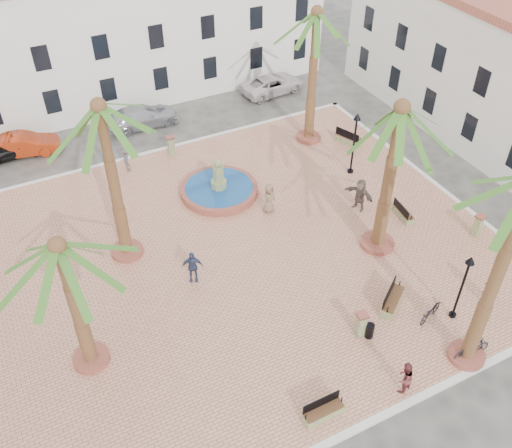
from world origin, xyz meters
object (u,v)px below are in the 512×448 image
object	(u,v)px
bench_se	(392,301)
lamppost_s	(465,277)
bollard_e	(478,225)
car_black	(9,147)
palm_ne	(316,27)
bench_s	(323,412)
pedestrian_east	(360,194)
palm_sw	(62,262)
cyclist_b	(405,378)
pedestrian_fountain_b	(192,267)
palm_nw	(102,125)
litter_bin	(370,331)
car_silver	(142,116)
cyclist_a	(489,287)
pedestrian_fountain_a	(269,198)
bicycle_b	(472,348)
lamppost_e	(355,133)
car_white	(273,84)
pedestrian_north	(127,159)
bench_e	(403,213)
bollard_se	(361,324)
bollard_n	(171,145)
palm_e	(399,126)
bicycle_a	(430,312)
car_red	(24,145)
bench_ne	(348,139)

from	to	relation	value
bench_se	lamppost_s	xyz separation A→B (m)	(2.08, -1.78, 2.22)
bollard_e	car_black	world-z (taller)	bollard_e
palm_ne	lamppost_s	world-z (taller)	palm_ne
bench_s	pedestrian_east	distance (m)	13.35
palm_sw	cyclist_b	xyz separation A→B (m)	(10.82, -7.08, -4.97)
bollard_e	pedestrian_fountain_b	xyz separation A→B (m)	(-14.62, 3.69, 0.21)
palm_nw	car_black	world-z (taller)	palm_nw
litter_bin	car_silver	xyz separation A→B (m)	(-3.07, 22.15, 0.20)
cyclist_a	pedestrian_fountain_a	size ratio (longest dim) A/B	1.00
litter_bin	pedestrian_fountain_a	size ratio (longest dim) A/B	0.42
bench_s	bicycle_b	bearing A→B (deg)	-3.89
bollard_e	pedestrian_fountain_b	distance (m)	15.08
lamppost_s	lamppost_e	bearing A→B (deg)	78.88
car_white	palm_sw	bearing A→B (deg)	128.51
pedestrian_fountain_b	pedestrian_north	world-z (taller)	pedestrian_fountain_b
palm_sw	bicycle_b	size ratio (longest dim) A/B	3.96
bench_e	pedestrian_fountain_a	size ratio (longest dim) A/B	0.93
bench_se	cyclist_a	world-z (taller)	cyclist_a
pedestrian_fountain_a	pedestrian_fountain_b	xyz separation A→B (m)	(-5.77, -3.06, -0.00)
lamppost_e	bench_s	bearing A→B (deg)	-127.72
pedestrian_fountain_b	bollard_se	bearing A→B (deg)	-28.67
car_white	bench_e	bearing A→B (deg)	171.64
pedestrian_fountain_b	pedestrian_north	distance (m)	10.47
bench_e	lamppost_e	size ratio (longest dim) A/B	0.41
pedestrian_fountain_a	bench_se	bearing A→B (deg)	-106.90
bollard_n	cyclist_a	world-z (taller)	cyclist_a
bench_s	bollard_se	bearing A→B (deg)	36.57
bench_se	bench_e	size ratio (longest dim) A/B	1.16
palm_e	bicycle_a	world-z (taller)	palm_e
bicycle_a	lamppost_e	bearing A→B (deg)	-35.21
palm_nw	lamppost_s	bearing A→B (deg)	-42.05
cyclist_a	bicycle_b	bearing A→B (deg)	42.88
cyclist_b	car_white	world-z (taller)	cyclist_b
palm_ne	car_red	world-z (taller)	palm_ne
lamppost_s	pedestrian_fountain_b	bearing A→B (deg)	142.32
bicycle_b	bench_s	bearing A→B (deg)	91.79
pedestrian_east	car_red	world-z (taller)	pedestrian_east
bollard_se	car_white	size ratio (longest dim) A/B	0.28
lamppost_s	car_black	xyz separation A→B (m)	(-15.87, 22.99, -1.97)
bollard_n	palm_e	bearing A→B (deg)	-63.06
pedestrian_north	car_black	bearing A→B (deg)	58.97
bench_se	bench_ne	bearing A→B (deg)	28.77
bench_se	car_red	distance (m)	24.74
bollard_e	litter_bin	distance (m)	9.54
car_black	bench_ne	bearing A→B (deg)	-115.85
bicycle_a	car_red	xyz separation A→B (m)	(-13.95, 22.50, 0.14)
bench_s	pedestrian_fountain_a	bearing A→B (deg)	71.21
pedestrian_north	car_silver	size ratio (longest dim) A/B	0.33
bollard_e	car_silver	world-z (taller)	same
bollard_e	bicycle_b	distance (m)	8.27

